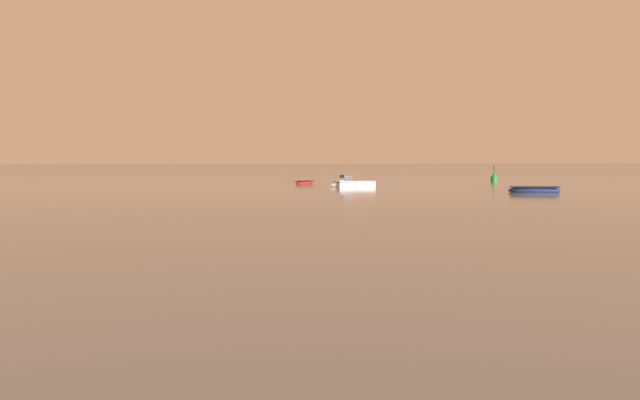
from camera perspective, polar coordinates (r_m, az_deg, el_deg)
The scene contains 4 objects.
motorboat_moored_1 at distance 79.74m, azimuth 2.18°, elevation 1.23°, with size 4.93×1.75×1.84m.
rowboat_moored_1 at distance 69.23m, azimuth 16.07°, elevation 0.74°, with size 4.76×3.60×0.72m.
rowboat_moored_2 at distance 89.11m, azimuth -1.20°, elevation 1.35°, with size 3.20×2.81×0.50m.
channel_buoy at distance 103.45m, azimuth 13.17°, elevation 1.70°, with size 0.90×0.90×2.30m.
Camera 1 is at (11.30, -4.41, 3.03)m, focal length 41.84 mm.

